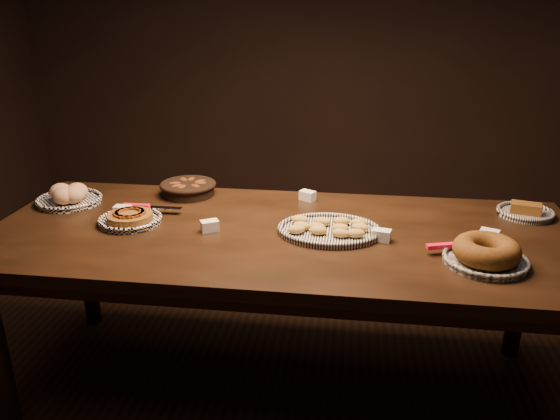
# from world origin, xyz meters

# --- Properties ---
(ground) EXTENTS (5.00, 5.00, 0.00)m
(ground) POSITION_xyz_m (0.00, 0.00, 0.00)
(ground) COLOR black
(ground) RESTS_ON ground
(buffet_table) EXTENTS (2.40, 1.00, 0.75)m
(buffet_table) POSITION_xyz_m (0.00, 0.00, 0.68)
(buffet_table) COLOR black
(buffet_table) RESTS_ON ground
(apple_tart_plate) EXTENTS (0.31, 0.28, 0.05)m
(apple_tart_plate) POSITION_xyz_m (-0.64, -0.00, 0.77)
(apple_tart_plate) COLOR white
(apple_tart_plate) RESTS_ON buffet_table
(madeleine_platter) EXTENTS (0.41, 0.33, 0.05)m
(madeleine_platter) POSITION_xyz_m (0.19, -0.00, 0.77)
(madeleine_platter) COLOR black
(madeleine_platter) RESTS_ON buffet_table
(bundt_cake_plate) EXTENTS (0.35, 0.29, 0.09)m
(bundt_cake_plate) POSITION_xyz_m (0.75, -0.20, 0.79)
(bundt_cake_plate) COLOR black
(bundt_cake_plate) RESTS_ON buffet_table
(croissant_basket) EXTENTS (0.30, 0.30, 0.07)m
(croissant_basket) POSITION_xyz_m (-0.51, 0.38, 0.79)
(croissant_basket) COLOR black
(croissant_basket) RESTS_ON buffet_table
(bread_roll_plate) EXTENTS (0.29, 0.29, 0.09)m
(bread_roll_plate) POSITION_xyz_m (-1.01, 0.19, 0.79)
(bread_roll_plate) COLOR white
(bread_roll_plate) RESTS_ON buffet_table
(loaf_plate) EXTENTS (0.24, 0.24, 0.06)m
(loaf_plate) POSITION_xyz_m (1.02, 0.31, 0.77)
(loaf_plate) COLOR black
(loaf_plate) RESTS_ON buffet_table
(tent_cards) EXTENTS (1.59, 0.50, 0.04)m
(tent_cards) POSITION_xyz_m (0.05, 0.07, 0.77)
(tent_cards) COLOR white
(tent_cards) RESTS_ON buffet_table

